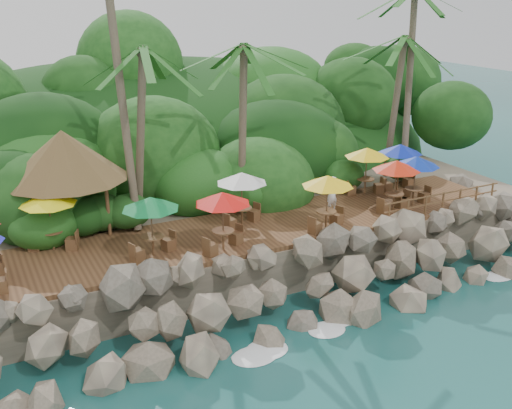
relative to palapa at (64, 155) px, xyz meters
name	(u,v)px	position (x,y,z in m)	size (l,w,h in m)	color
ground	(326,333)	(7.59, -9.51, -5.79)	(140.00, 140.00, 0.00)	#19514F
land_base	(181,191)	(7.59, 6.49, -4.74)	(32.00, 25.20, 2.10)	gray
jungle_hill	(145,176)	(7.59, 13.99, -5.79)	(44.80, 28.00, 15.40)	#143811
seawall	(300,286)	(7.59, -7.51, -4.64)	(29.00, 4.00, 2.30)	gray
terrace	(256,229)	(7.59, -3.51, -3.59)	(26.00, 5.00, 0.20)	brown
jungle_foliage	(188,213)	(7.59, 5.49, -5.79)	(44.00, 16.00, 12.00)	#143811
foam_line	(322,329)	(7.59, -9.21, -5.76)	(25.20, 0.80, 0.06)	white
palapa	(64,155)	(0.00, 0.00, 0.00)	(5.41, 5.41, 4.60)	brown
dining_clusters	(248,186)	(7.11, -3.70, -1.39)	(23.47, 5.53, 2.53)	brown
railing	(443,200)	(16.62, -5.86, -2.88)	(7.20, 0.10, 1.00)	brown
waiter	(332,194)	(11.80, -3.36, -2.59)	(0.65, 0.43, 1.80)	white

